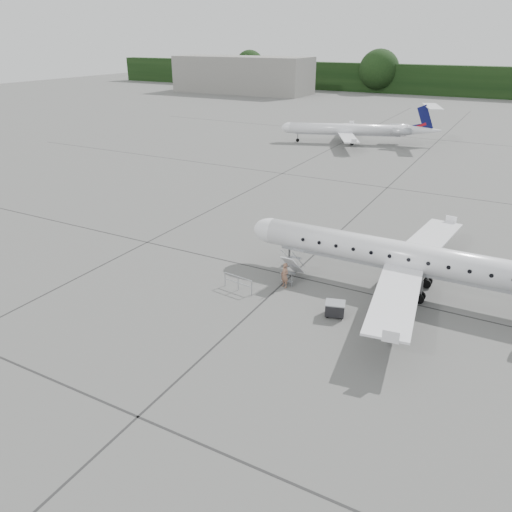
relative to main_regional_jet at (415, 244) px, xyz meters
The scene contains 9 objects.
ground 8.28m from the main_regional_jet, 104.31° to the right, with size 320.00×320.00×0.00m, color #60605D.
treeline 122.66m from the main_regional_jet, 90.88° to the left, with size 260.00×4.00×8.00m, color black.
terminal_building 125.32m from the main_regional_jet, 125.00° to the left, with size 40.00×14.00×10.00m, color slate.
main_regional_jet is the anchor object (origin of this frame).
airstair 8.08m from the main_regional_jet, 163.76° to the right, with size 0.85×2.27×2.07m, color silver, non-canonical shape.
passenger 8.55m from the main_regional_jet, 155.09° to the right, with size 0.63×0.41×1.73m, color #855B48.
safety_railing 11.60m from the main_regional_jet, 151.78° to the right, with size 2.20×0.08×1.00m, color #989BA0, non-canonical shape.
baggage_cart 6.87m from the main_regional_jet, 120.52° to the right, with size 1.11×0.90×0.96m, color black, non-canonical shape.
bg_regional_left 49.32m from the main_regional_jet, 113.87° to the left, with size 22.78×16.40×5.98m, color silver, non-canonical shape.
Camera 1 is at (6.94, -23.01, 15.37)m, focal length 35.00 mm.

